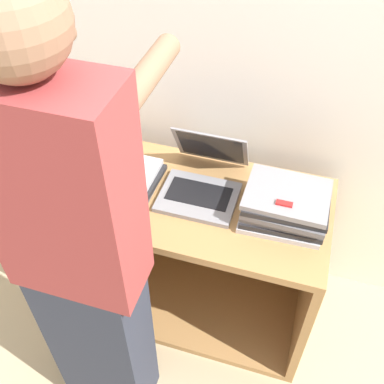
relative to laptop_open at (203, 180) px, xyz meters
name	(u,v)px	position (x,y,z in m)	size (l,w,h in m)	color
ground_plane	(180,350)	(0.00, -0.35, -0.80)	(12.00, 12.00, 0.00)	tan
wall_back	(228,52)	(0.00, 0.33, 0.40)	(8.00, 0.05, 2.40)	silver
cart	(202,245)	(0.00, 0.01, -0.43)	(1.07, 0.57, 0.75)	#A87A47
laptop_open	(203,180)	(0.00, 0.00, 0.00)	(0.31, 0.37, 0.23)	gray
laptop_stack_left	(120,177)	(-0.34, -0.06, -0.02)	(0.33, 0.26, 0.07)	slate
laptop_stack_right	(285,205)	(0.34, -0.06, 0.02)	(0.33, 0.26, 0.13)	#B7B7BC
person	(82,263)	(-0.22, -0.59, 0.11)	(0.40, 0.54, 1.80)	#2D3342
inventory_tag	(284,203)	(0.34, -0.12, 0.09)	(0.06, 0.02, 0.01)	red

